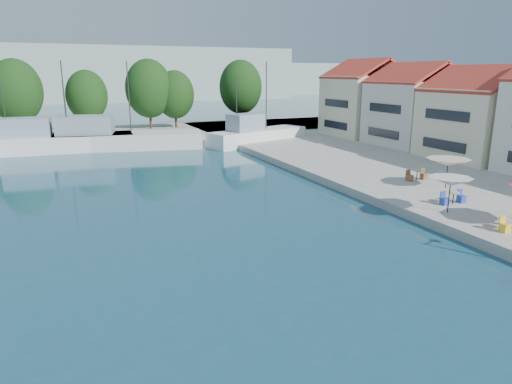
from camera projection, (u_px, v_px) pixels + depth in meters
name	position (u px, v px, depth m)	size (l,w,h in m)	color
quay_right	(487.00, 168.00, 40.53)	(32.00, 92.00, 0.60)	#9B948C
quay_far	(96.00, 135.00, 61.84)	(90.00, 16.00, 0.60)	#9B948C
hill_east	(199.00, 79.00, 179.12)	(140.00, 40.00, 12.00)	#99A79D
building_04	(482.00, 111.00, 42.76)	(9.00, 8.80, 9.20)	#F0E5C0
building_05	(414.00, 103.00, 50.69)	(8.40, 8.80, 9.70)	silver
building_06	(365.00, 97.00, 58.61)	(9.00, 8.80, 10.20)	beige
trawler_02	(48.00, 142.00, 50.22)	(17.44, 5.67, 10.20)	silver
trawler_03	(109.00, 140.00, 52.38)	(20.48, 9.15, 10.20)	silver
trawler_04	(256.00, 136.00, 55.50)	(13.70, 7.38, 10.20)	white
tree_04	(16.00, 91.00, 58.20)	(6.55, 6.55, 9.70)	#3F2B19
tree_05	(87.00, 96.00, 63.38)	(5.63, 5.63, 8.33)	#3F2B19
tree_06	(149.00, 89.00, 65.20)	(6.66, 6.66, 9.85)	#3F2B19
tree_07	(175.00, 95.00, 66.75)	(5.60, 5.60, 8.29)	#3F2B19
tree_08	(241.00, 87.00, 71.59)	(6.68, 6.68, 9.89)	#3F2B19
umbrella_white	(451.00, 182.00, 26.21)	(2.47, 2.47, 2.11)	black
umbrella_cream	(448.00, 162.00, 31.95)	(3.07, 3.07, 2.10)	black
cafe_table_02	(453.00, 199.00, 28.40)	(1.82, 0.70, 0.76)	black
cafe_table_03	(417.00, 176.00, 34.65)	(1.82, 0.70, 0.76)	black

